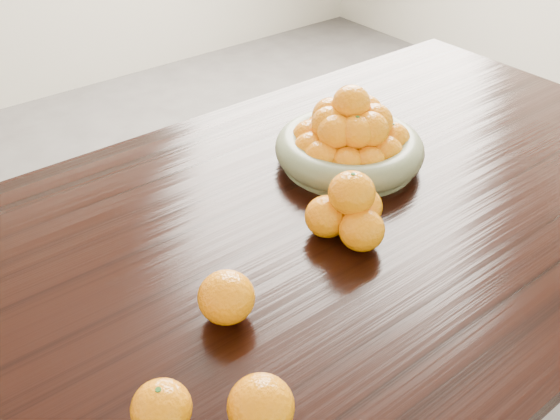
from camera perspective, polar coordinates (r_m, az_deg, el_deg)
dining_table at (r=1.18m, az=0.13°, el=-5.95°), size 2.00×1.00×0.75m
fruit_bowl at (r=1.32m, az=6.39°, el=6.37°), size 0.31×0.31×0.17m
orange_pyramid at (r=1.11m, az=6.44°, el=-0.10°), size 0.15×0.15×0.13m
loose_orange_0 at (r=0.83m, az=-10.79°, el=-17.40°), size 0.08×0.08×0.07m
loose_orange_1 at (r=0.82m, az=-1.77°, el=-17.51°), size 0.09×0.09×0.08m
loose_orange_2 at (r=0.95m, az=-4.92°, el=-7.96°), size 0.09×0.09×0.08m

